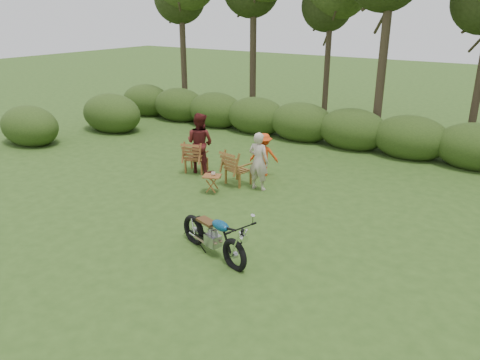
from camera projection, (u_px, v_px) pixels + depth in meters
The scene contains 10 objects.
ground at pixel (192, 248), 9.68m from camera, with size 80.00×80.00×0.00m, color #2C4818.
tree_line at pixel (383, 35), 15.71m from camera, with size 22.52×11.62×8.14m.
motorcycle at pixel (213, 254), 9.45m from camera, with size 1.93×0.73×1.10m, color #0C649D, non-canonical shape.
lawn_chair_right at pixel (238, 184), 13.22m from camera, with size 0.68×0.68×0.99m, color #593816, non-canonical shape.
lawn_chair_left at pixel (197, 172), 14.20m from camera, with size 0.67×0.67×0.97m, color brown, non-canonical shape.
side_table at pixel (212, 184), 12.49m from camera, with size 0.48×0.40×0.49m, color brown, non-canonical shape.
cup at pixel (213, 174), 12.41m from camera, with size 0.12×0.12×0.09m, color beige.
adult_a at pixel (258, 189), 12.84m from camera, with size 0.58×0.38×1.60m, color #BAAC99.
adult_b at pixel (201, 172), 14.19m from camera, with size 0.88×0.69×1.81m, color #521717.
child at pixel (264, 175), 13.91m from camera, with size 0.82×0.47×1.28m, color #D54214.
Camera 1 is at (5.58, -6.61, 4.68)m, focal length 35.00 mm.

